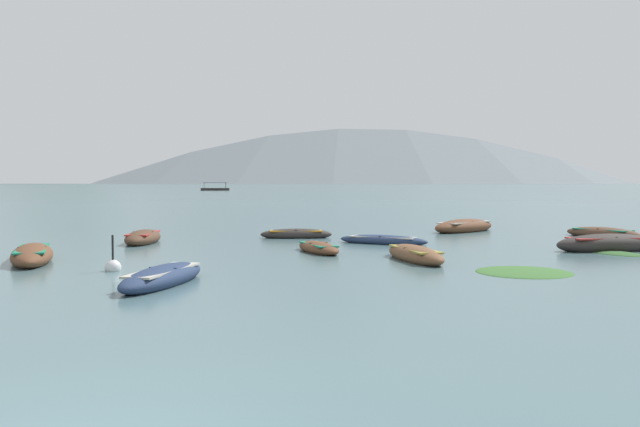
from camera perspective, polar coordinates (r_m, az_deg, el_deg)
name	(u,v)px	position (r m, az deg, el deg)	size (l,w,h in m)	color
ground_plane	(367,183)	(1505.88, 4.05, 2.62)	(6000.00, 6000.00, 0.00)	slate
mountain_1	(87,141)	(1835.65, -19.39, 5.89)	(789.02, 789.02, 217.89)	#4C5B56
mountain_2	(348,101)	(1531.56, 2.46, 9.65)	(1322.23, 1322.23, 375.11)	slate
rowboat_0	(383,240)	(26.68, 5.42, -2.30)	(3.81, 2.36, 0.45)	navy
rowboat_1	(32,255)	(22.39, -23.45, -3.29)	(2.88, 4.50, 0.69)	brown
rowboat_2	(143,238)	(27.89, -14.93, -2.03)	(1.55, 3.73, 0.66)	#4C3323
rowboat_3	(296,234)	(29.35, -2.06, -1.79)	(3.24, 1.30, 0.52)	#2D2826
rowboat_4	(603,233)	(32.37, 23.07, -1.56)	(3.15, 3.46, 0.56)	#4C3323
rowboat_5	(609,244)	(26.04, 23.52, -2.42)	(4.30, 2.41, 0.77)	#2D2826
rowboat_6	(318,248)	(23.41, -0.14, -2.98)	(2.16, 3.23, 0.47)	brown
rowboat_7	(415,254)	(21.18, 8.15, -3.50)	(2.17, 4.00, 0.60)	brown
rowboat_8	(464,227)	(33.98, 12.25, -1.10)	(4.15, 4.51, 0.78)	brown
rowboat_9	(163,277)	(16.50, -13.32, -5.32)	(1.57, 4.03, 0.58)	navy
ferry_0	(215,189)	(195.73, -8.99, 2.09)	(8.58, 4.53, 2.54)	#2D2826
mooring_buoy	(113,267)	(19.35, -17.33, -4.42)	(0.45, 0.45, 1.14)	silver
weed_patch_1	(524,272)	(19.06, 17.08, -4.85)	(2.61, 2.61, 0.14)	#38662D
weed_patch_2	(299,234)	(31.37, -1.82, -1.80)	(2.25, 2.50, 0.14)	#477033
weed_patch_3	(617,254)	(25.12, 24.12, -3.16)	(1.21, 2.19, 0.14)	#2D5628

